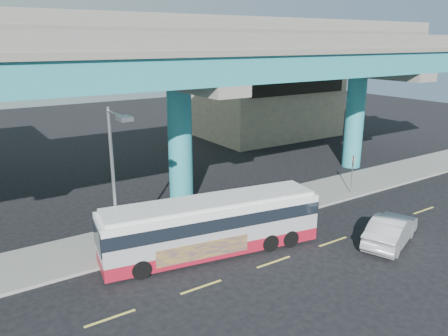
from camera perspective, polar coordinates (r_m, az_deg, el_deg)
ground at (r=21.56m, az=6.00°, el=-11.80°), size 120.00×120.00×0.00m
sidewalk at (r=25.58m, az=-1.83°, el=-6.85°), size 70.00×4.00×0.15m
lane_markings at (r=21.36m, az=6.52°, el=-12.10°), size 58.00×0.12×0.01m
viaduct at (r=26.69m, az=-6.18°, el=14.09°), size 52.00×12.40×11.70m
building_beige at (r=48.68m, az=5.55°, el=8.40°), size 14.00×10.23×7.00m
transit_bus at (r=21.47m, az=-1.58°, el=-7.31°), size 11.10×4.07×2.79m
sedan at (r=24.25m, az=20.97°, el=-7.54°), size 4.80×5.79×1.54m
street_lamp at (r=19.79m, az=-13.90°, el=0.43°), size 0.50×2.38×7.22m
stop_sign at (r=30.53m, az=16.48°, el=0.31°), size 0.59×0.58×2.66m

